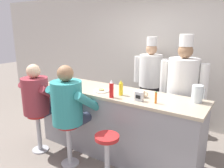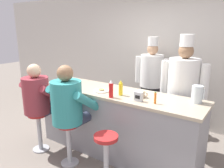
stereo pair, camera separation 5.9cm
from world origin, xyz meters
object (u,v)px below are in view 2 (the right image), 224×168
cook_in_whites_near (151,78)px  diner_seated_maroon (38,97)px  ketchup_bottle_red (111,89)px  diner_seated_teal (69,104)px  mustard_bottle_yellow (121,88)px  cook_in_whites_far (183,90)px  cereal_bowl (68,83)px  water_pitcher_clear (197,94)px  napkin_dispenser_chrome (139,96)px  empty_stool_round (106,151)px  breakfast_plate (101,90)px  coffee_mug_tan (142,94)px  coffee_mug_blue (62,80)px  hot_sauce_bottle_orange (155,98)px

cook_in_whites_near → diner_seated_maroon: bearing=-119.4°
ketchup_bottle_red → diner_seated_teal: (-0.49, -0.33, -0.22)m
mustard_bottle_yellow → cook_in_whites_far: size_ratio=0.12×
cereal_bowl → diner_seated_maroon: bearing=-112.0°
water_pitcher_clear → cook_in_whites_near: size_ratio=0.13×
water_pitcher_clear → napkin_dispenser_chrome: (-0.65, -0.37, -0.05)m
cereal_bowl → empty_stool_round: size_ratio=0.23×
breakfast_plate → mustard_bottle_yellow: bearing=0.5°
diner_seated_teal → cereal_bowl: bearing=135.7°
cereal_bowl → coffee_mug_tan: size_ratio=1.05×
water_pitcher_clear → coffee_mug_blue: (-2.21, -0.25, -0.07)m
water_pitcher_clear → cereal_bowl: water_pitcher_clear is taller
breakfast_plate → empty_stool_round: bearing=-48.4°
cereal_bowl → cook_in_whites_far: size_ratio=0.08×
cereal_bowl → cook_in_whites_far: cook_in_whites_far is taller
coffee_mug_tan → coffee_mug_blue: size_ratio=1.23×
cook_in_whites_near → cook_in_whites_far: cook_in_whites_far is taller
hot_sauce_bottle_orange → diner_seated_teal: size_ratio=0.10×
hot_sauce_bottle_orange → cook_in_whites_far: (0.10, 0.82, -0.07)m
coffee_mug_blue → diner_seated_maroon: bearing=-88.1°
coffee_mug_blue → diner_seated_maroon: size_ratio=0.08×
hot_sauce_bottle_orange → empty_stool_round: hot_sauce_bottle_orange is taller
coffee_mug_tan → diner_seated_maroon: size_ratio=0.10×
hot_sauce_bottle_orange → coffee_mug_blue: size_ratio=1.30×
mustard_bottle_yellow → cook_in_whites_far: bearing=49.6°
hot_sauce_bottle_orange → empty_stool_round: bearing=-131.9°
cereal_bowl → diner_seated_teal: 0.68m
mustard_bottle_yellow → breakfast_plate: 0.36m
breakfast_plate → napkin_dispenser_chrome: napkin_dispenser_chrome is taller
cook_in_whites_near → coffee_mug_tan: bearing=-70.8°
breakfast_plate → cook_in_whites_near: 1.40m
mustard_bottle_yellow → coffee_mug_blue: size_ratio=1.89×
cook_in_whites_near → cook_in_whites_far: (0.81, -0.62, 0.04)m
mustard_bottle_yellow → cook_in_whites_near: (-0.16, 1.38, -0.14)m
ketchup_bottle_red → empty_stool_round: bearing=-64.3°
mustard_bottle_yellow → coffee_mug_tan: bearing=14.8°
water_pitcher_clear → coffee_mug_blue: size_ratio=1.91×
ketchup_bottle_red → diner_seated_maroon: size_ratio=0.18×
diner_seated_maroon → cook_in_whites_near: bearing=60.6°
cereal_bowl → coffee_mug_blue: size_ratio=1.29×
diner_seated_teal → diner_seated_maroon: bearing=-179.8°
hot_sauce_bottle_orange → coffee_mug_tan: hot_sauce_bottle_orange is taller
diner_seated_teal → cook_in_whites_near: 1.92m
coffee_mug_blue → cereal_bowl: bearing=-16.7°
coffee_mug_blue → diner_seated_teal: bearing=-37.6°
hot_sauce_bottle_orange → coffee_mug_tan: 0.29m
water_pitcher_clear → napkin_dispenser_chrome: size_ratio=1.80×
cereal_bowl → coffee_mug_blue: coffee_mug_blue is taller
hot_sauce_bottle_orange → cereal_bowl: bearing=179.0°
breakfast_plate → diner_seated_maroon: 1.01m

